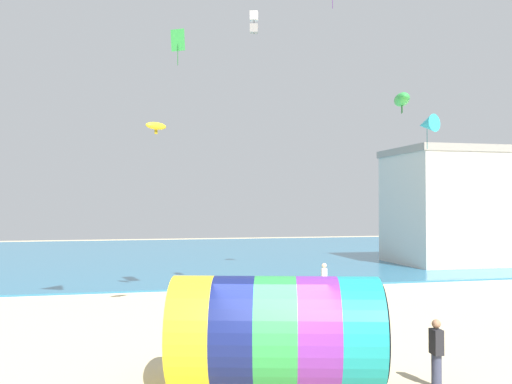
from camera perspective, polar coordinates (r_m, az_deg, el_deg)
sea at (r=48.75m, az=-9.30°, el=-6.23°), size 120.00×40.00×0.10m
giant_inflatable_tube at (r=13.79m, az=2.05°, el=-13.82°), size 5.37×3.80×2.61m
kite_handler at (r=14.56m, az=17.60°, el=-15.10°), size 0.24×0.37×1.60m
kite_white_box at (r=26.47m, az=-0.20°, el=16.61°), size 0.44×0.44×1.00m
kite_yellow_parafoil at (r=21.87m, az=-9.97°, el=6.52°), size 0.97×0.79×0.50m
kite_cyan_delta at (r=28.44m, az=16.73°, el=6.50°), size 1.14×1.16×1.62m
kite_green_diamond at (r=24.05m, az=-7.83°, el=14.75°), size 0.58×0.42×1.45m
kite_green_parafoil at (r=22.59m, az=14.38°, el=8.94°), size 0.99×1.61×0.77m
bystander_near_water at (r=26.26m, az=6.84°, el=-8.82°), size 0.29×0.40×1.65m
promenade_building at (r=44.42m, az=21.69°, el=-1.35°), size 13.22×7.05×8.29m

